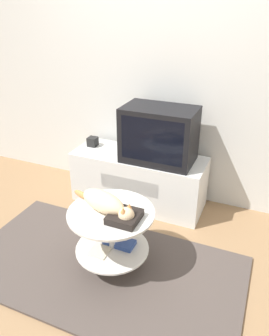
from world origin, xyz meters
The scene contains 9 objects.
ground_plane centered at (0.00, 0.00, 0.00)m, with size 12.00×12.00×0.00m, color #93704C.
wall_back centered at (0.00, 1.31, 1.30)m, with size 8.00×0.05×2.60m.
rug centered at (0.00, 0.00, 0.01)m, with size 2.10×1.12×0.02m.
tv_stand centered at (-0.11, 0.99, 0.26)m, with size 1.28×0.47×0.51m.
tv centered at (0.10, 0.97, 0.76)m, with size 0.64×0.40×0.50m.
speaker centered at (-0.63, 1.02, 0.56)m, with size 0.09×0.09×0.09m.
coffee_table centered at (0.07, 0.07, 0.33)m, with size 0.62×0.62×0.48m.
dvd_box centered at (0.19, 0.02, 0.53)m, with size 0.20×0.21×0.05m.
cat centered at (0.03, 0.06, 0.57)m, with size 0.57×0.27×0.14m.
Camera 1 is at (0.97, -1.62, 1.82)m, focal length 35.00 mm.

